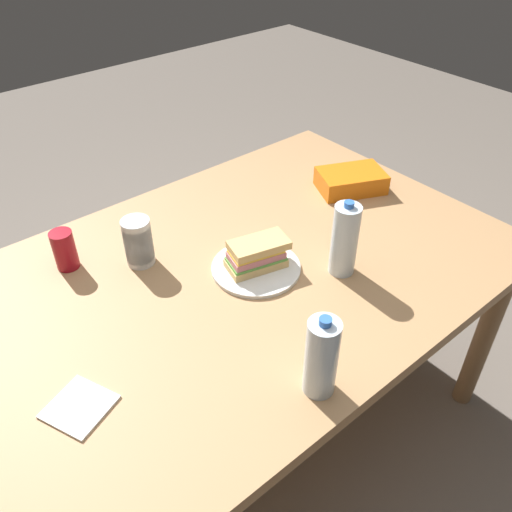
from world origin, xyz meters
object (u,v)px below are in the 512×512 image
(soda_can_red, at_px, (65,250))
(chip_bag, at_px, (351,181))
(water_bottle_spare, at_px, (321,357))
(paper_plate, at_px, (256,268))
(water_bottle_tall, at_px, (345,240))
(dining_table, at_px, (223,298))
(plastic_cup_stack, at_px, (138,242))
(sandwich, at_px, (257,255))

(soda_can_red, distance_m, chip_bag, 1.00)
(soda_can_red, bearing_deg, water_bottle_spare, -72.36)
(paper_plate, relative_size, chip_bag, 1.14)
(paper_plate, xyz_separation_m, water_bottle_tall, (0.19, -0.16, 0.11))
(dining_table, distance_m, soda_can_red, 0.48)
(paper_plate, bearing_deg, soda_can_red, 138.56)
(plastic_cup_stack, distance_m, water_bottle_spare, 0.67)
(dining_table, bearing_deg, paper_plate, -18.58)
(soda_can_red, bearing_deg, chip_bag, -13.63)
(water_bottle_spare, bearing_deg, chip_bag, 37.50)
(soda_can_red, xyz_separation_m, chip_bag, (0.97, -0.24, -0.03))
(soda_can_red, distance_m, water_bottle_tall, 0.81)
(dining_table, xyz_separation_m, water_bottle_spare, (-0.07, -0.45, 0.18))
(sandwich, height_order, water_bottle_tall, water_bottle_tall)
(dining_table, xyz_separation_m, paper_plate, (0.10, -0.03, 0.08))
(paper_plate, xyz_separation_m, water_bottle_spare, (-0.17, -0.42, 0.10))
(water_bottle_tall, bearing_deg, plastic_cup_stack, 136.25)
(chip_bag, relative_size, water_bottle_tall, 0.97)
(soda_can_red, bearing_deg, sandwich, -41.10)
(dining_table, distance_m, paper_plate, 0.14)
(sandwich, bearing_deg, paper_plate, -167.69)
(sandwich, relative_size, plastic_cup_stack, 1.34)
(sandwich, bearing_deg, soda_can_red, 138.90)
(paper_plate, xyz_separation_m, plastic_cup_stack, (-0.24, 0.25, 0.07))
(soda_can_red, relative_size, chip_bag, 0.53)
(dining_table, height_order, plastic_cup_stack, plastic_cup_stack)
(sandwich, relative_size, chip_bag, 0.87)
(dining_table, height_order, chip_bag, chip_bag)
(dining_table, distance_m, water_bottle_spare, 0.49)
(plastic_cup_stack, bearing_deg, soda_can_red, 145.74)
(paper_plate, distance_m, water_bottle_tall, 0.27)
(dining_table, height_order, soda_can_red, soda_can_red)
(sandwich, relative_size, soda_can_red, 1.64)
(dining_table, bearing_deg, plastic_cup_stack, 123.18)
(dining_table, relative_size, sandwich, 8.88)
(plastic_cup_stack, bearing_deg, water_bottle_spare, -83.63)
(water_bottle_spare, bearing_deg, soda_can_red, 107.64)
(soda_can_red, bearing_deg, plastic_cup_stack, -34.26)
(dining_table, distance_m, water_bottle_tall, 0.40)
(dining_table, distance_m, plastic_cup_stack, 0.30)
(sandwich, distance_m, water_bottle_tall, 0.25)
(plastic_cup_stack, bearing_deg, chip_bag, -8.28)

